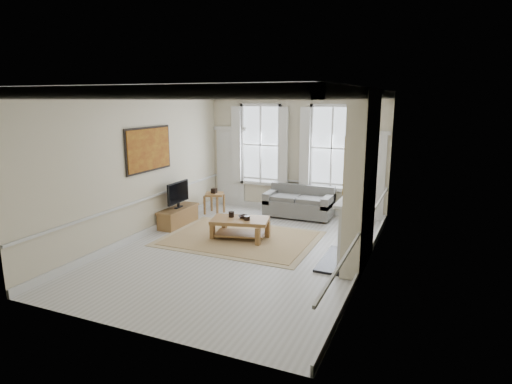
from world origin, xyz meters
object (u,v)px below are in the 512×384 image
at_px(sofa, 299,204).
at_px(coffee_table, 240,222).
at_px(side_table, 214,197).
at_px(tv_stand, 178,216).

xyz_separation_m(sofa, coffee_table, (-0.68, -2.41, 0.05)).
distance_m(sofa, side_table, 2.42).
bearing_deg(coffee_table, sofa, 60.25).
relative_size(sofa, tv_stand, 1.41).
height_order(sofa, side_table, sofa).
distance_m(side_table, coffee_table, 2.41).
height_order(sofa, tv_stand, sofa).
xyz_separation_m(sofa, side_table, (-2.33, -0.65, 0.12)).
height_order(sofa, coffee_table, sofa).
distance_m(side_table, tv_stand, 1.43).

